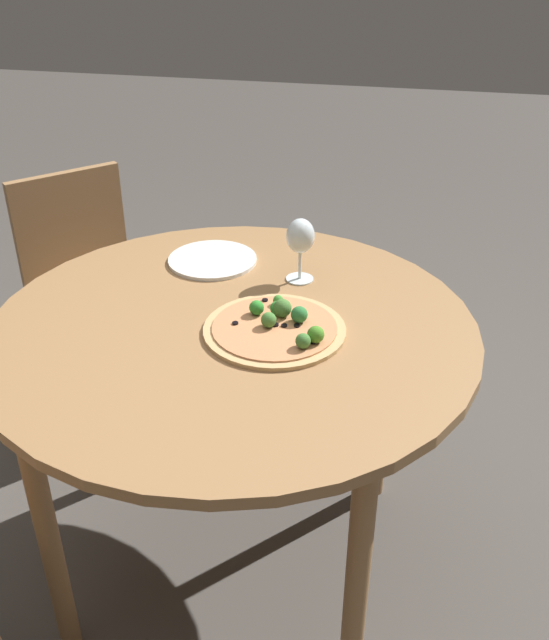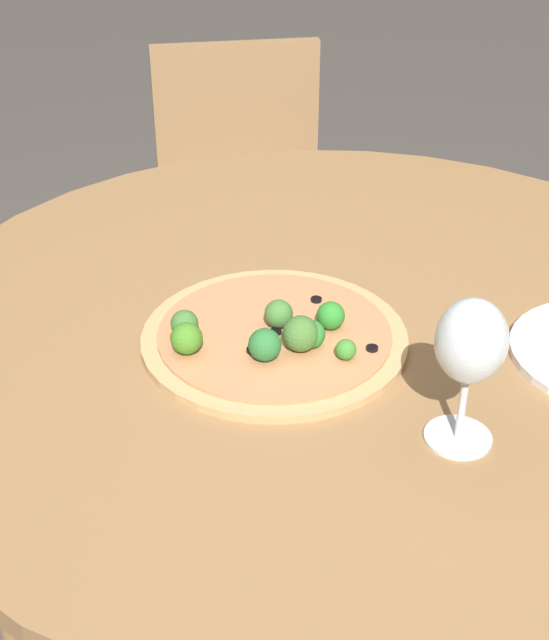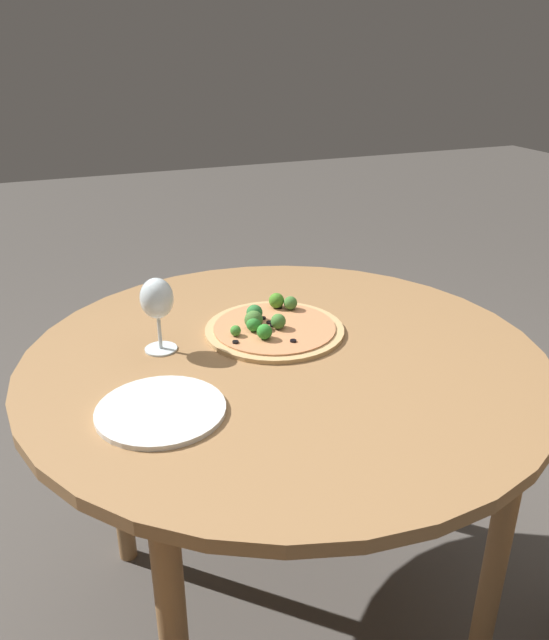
{
  "view_description": "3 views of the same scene",
  "coord_description": "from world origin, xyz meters",
  "px_view_note": "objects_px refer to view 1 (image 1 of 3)",
  "views": [
    {
      "loc": [
        0.39,
        -1.34,
        1.59
      ],
      "look_at": [
        0.1,
        -0.02,
        0.8
      ],
      "focal_mm": 40.0,
      "sensor_mm": 36.0,
      "label": 1
    },
    {
      "loc": [
        0.76,
        0.58,
        1.36
      ],
      "look_at": [
        0.1,
        -0.02,
        0.8
      ],
      "focal_mm": 50.0,
      "sensor_mm": 36.0,
      "label": 2
    },
    {
      "loc": [
        -1.09,
        0.46,
        1.38
      ],
      "look_at": [
        0.1,
        -0.02,
        0.8
      ],
      "focal_mm": 35.0,
      "sensor_mm": 36.0,
      "label": 3
    }
  ],
  "objects_px": {
    "pizza": "(277,327)",
    "wine_glass": "(300,238)",
    "chair": "(91,288)",
    "plate_near": "(212,260)"
  },
  "relations": [
    {
      "from": "pizza",
      "to": "wine_glass",
      "type": "bearing_deg",
      "value": 89.14
    },
    {
      "from": "chair",
      "to": "plate_near",
      "type": "bearing_deg",
      "value": -78.54
    },
    {
      "from": "pizza",
      "to": "wine_glass",
      "type": "relative_size",
      "value": 1.94
    },
    {
      "from": "pizza",
      "to": "chair",
      "type": "bearing_deg",
      "value": 140.62
    },
    {
      "from": "chair",
      "to": "pizza",
      "type": "height_order",
      "value": "chair"
    },
    {
      "from": "chair",
      "to": "wine_glass",
      "type": "distance_m",
      "value": 0.97
    },
    {
      "from": "chair",
      "to": "wine_glass",
      "type": "bearing_deg",
      "value": -73.2
    },
    {
      "from": "wine_glass",
      "to": "plate_near",
      "type": "distance_m",
      "value": 0.27
    },
    {
      "from": "chair",
      "to": "wine_glass",
      "type": "relative_size",
      "value": 5.06
    },
    {
      "from": "plate_near",
      "to": "wine_glass",
      "type": "bearing_deg",
      "value": -12.48
    }
  ]
}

